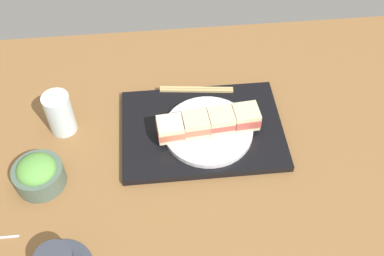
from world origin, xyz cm
name	(u,v)px	position (x,y,z in cm)	size (l,w,h in cm)	color
ground_plane	(190,160)	(0.00, 0.00, -1.50)	(140.00, 100.00, 3.00)	brown
serving_tray	(202,130)	(-3.87, -7.55, 0.91)	(40.46, 28.89, 1.82)	black
sandwich_plate	(208,130)	(-5.10, -5.82, 2.47)	(22.37, 22.37, 1.31)	silver
sandwich_nearmost	(246,117)	(-14.53, -6.75, 5.55)	(6.65, 6.74, 4.85)	beige
sandwich_inner_near	(221,121)	(-8.24, -6.13, 5.53)	(6.68, 6.41, 4.82)	beige
sandwich_inner_far	(196,124)	(-1.96, -5.51, 5.55)	(6.83, 6.40, 4.85)	beige
sandwich_farmost	(170,129)	(4.33, -4.89, 5.39)	(6.86, 6.82, 4.54)	beige
salad_bowl	(38,174)	(35.23, 3.97, 3.63)	(11.54, 11.54, 7.80)	#4C6051
chopsticks_pair	(196,89)	(-3.76, -20.69, 2.17)	(19.84, 3.90, 0.70)	tan
drinking_glass	(60,113)	(31.28, -12.24, 5.77)	(6.68, 6.68, 11.53)	silver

